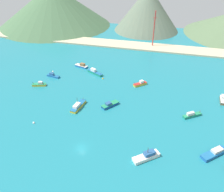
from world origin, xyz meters
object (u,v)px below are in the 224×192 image
Objects in this scene: fishing_boat_2 at (192,115)px; fishing_boat_5 at (39,84)px; buoy_2 at (34,123)px; radio_tower at (154,29)px; fishing_boat_8 at (214,153)px; fishing_boat_12 at (140,84)px; fishing_boat_11 at (78,106)px; buoy_0 at (53,72)px; buoy_1 at (103,79)px; fishing_boat_10 at (82,66)px; fishing_boat_4 at (110,105)px; fishing_boat_6 at (53,76)px; fishing_boat_1 at (95,72)px; fishing_boat_3 at (223,99)px; fishing_boat_7 at (147,156)px.

fishing_boat_5 is (-79.42, 7.63, -0.02)m from fishing_boat_2.
radio_tower is (39.20, 104.83, 13.35)m from buoy_2.
fishing_boat_8 is 54.90m from fishing_boat_12.
fishing_boat_5 is at bearing 153.53° from fishing_boat_11.
buoy_1 is at bearing -1.11° from buoy_0.
fishing_boat_8 is 72.72m from buoy_2.
radio_tower reaches higher than fishing_boat_12.
fishing_boat_11 reaches higher than fishing_boat_8.
fishing_boat_10 is 18.21m from buoy_0.
fishing_boat_2 is 0.97× the size of fishing_boat_4.
fishing_boat_6 is 1.14× the size of fishing_boat_12.
fishing_boat_6 reaches higher than fishing_boat_1.
buoy_0 is 48.69m from buoy_2.
fishing_boat_3 is at bearing -7.67° from fishing_boat_12.
fishing_boat_12 is (10.90, 23.45, 0.06)m from fishing_boat_4.
fishing_boat_4 is 0.33× the size of radio_tower.
fishing_boat_7 is 49.84m from buoy_2.
fishing_boat_3 is (15.07, 16.57, 0.15)m from fishing_boat_2.
fishing_boat_12 is at bearing 172.33° from fishing_boat_3.
fishing_boat_6 is 0.82× the size of fishing_boat_8.
buoy_2 is (-28.25, -20.54, -0.65)m from fishing_boat_4.
fishing_boat_2 is 69.04m from buoy_2.
fishing_boat_12 is 7.52× the size of buoy_2.
buoy_0 is at bearing 152.28° from fishing_boat_8.
fishing_boat_10 is at bearing 148.80° from fishing_boat_1.
fishing_boat_5 is at bearing -101.37° from fishing_boat_6.
fishing_boat_4 is at bearing -52.42° from fishing_boat_10.
fishing_boat_1 is 71.00m from fishing_boat_3.
fishing_boat_11 reaches higher than fishing_boat_6.
fishing_boat_5 is at bearing -174.60° from fishing_boat_3.
fishing_boat_1 is 29.32m from fishing_boat_12.
fishing_boat_5 reaches higher than buoy_2.
buoy_0 is 1.10× the size of buoy_1.
buoy_1 is (-21.88, 1.83, -0.73)m from fishing_boat_12.
fishing_boat_12 reaches higher than buoy_1.
fishing_boat_2 is 1.02× the size of fishing_boat_6.
fishing_boat_12 reaches higher than buoy_2.
fishing_boat_11 is 0.41× the size of radio_tower.
fishing_boat_1 reaches higher than fishing_boat_12.
fishing_boat_2 is 53.84m from buoy_1.
radio_tower reaches higher than buoy_2.
fishing_boat_11 is at bearing 165.67° from fishing_boat_8.
fishing_boat_10 is (-28.47, 36.99, 0.10)m from fishing_boat_4.
buoy_0 is at bearing 177.39° from fishing_boat_12.
radio_tower reaches higher than fishing_boat_4.
fishing_boat_5 is 0.85× the size of fishing_boat_10.
fishing_boat_7 is at bearing -78.82° from fishing_boat_12.
fishing_boat_12 is 7.99× the size of buoy_1.
fishing_boat_10 is 41.63m from fishing_boat_12.
fishing_boat_3 is 70.28m from fishing_boat_11.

